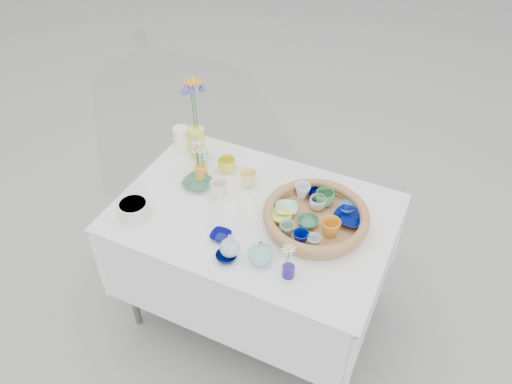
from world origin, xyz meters
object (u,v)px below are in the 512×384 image
at_px(display_table, 254,310).
at_px(bud_vase_seafoam, 261,252).
at_px(wicker_tray, 316,217).
at_px(tall_vase_yellow, 197,142).

xyz_separation_m(display_table, bud_vase_seafoam, (0.15, -0.26, 0.82)).
distance_m(wicker_tray, tall_vase_yellow, 0.77).
bearing_deg(wicker_tray, display_table, -169.88).
distance_m(display_table, wicker_tray, 0.85).
distance_m(wicker_tray, bud_vase_seafoam, 0.33).
bearing_deg(display_table, tall_vase_yellow, 149.73).
bearing_deg(display_table, bud_vase_seafoam, -59.30).
distance_m(bud_vase_seafoam, tall_vase_yellow, 0.80).
distance_m(display_table, bud_vase_seafoam, 0.87).
height_order(display_table, bud_vase_seafoam, bud_vase_seafoam).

